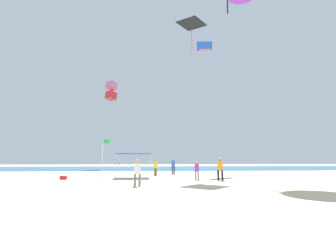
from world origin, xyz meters
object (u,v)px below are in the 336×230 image
Objects in this scene: kite_parafoil_blue at (205,46)px; person_leftmost at (173,165)px; canopy_tent at (134,155)px; person_near_tent at (197,169)px; kite_box_pink at (111,91)px; kite_diamond_black at (191,25)px; person_rightmost at (220,167)px; banner_flag at (103,155)px; person_far_shore at (137,170)px; cooler_box at (63,177)px; person_central at (156,166)px.

person_leftmost is at bearing -9.05° from kite_parafoil_blue.
person_near_tent is (5.56, -3.19, -1.24)m from canopy_tent.
kite_diamond_black is at bearing -20.94° from kite_box_pink.
kite_box_pink is at bearing -14.78° from person_near_tent.
kite_parafoil_blue is at bearing 44.16° from canopy_tent.
kite_diamond_black is at bearing 126.00° from person_rightmost.
banner_flag is 22.82m from kite_parafoil_blue.
canopy_tent reaches higher than person_far_shore.
person_far_shore is at bearing 13.08° from kite_diamond_black.
kite_box_pink reaches higher than person_leftmost.
person_near_tent is 0.42× the size of kite_diamond_black.
canopy_tent is at bearing -36.43° from kite_box_pink.
kite_parafoil_blue reaches higher than cooler_box.
person_far_shore is at bearing 94.31° from person_near_tent.
person_central is at bearing 152.61° from person_rightmost.
person_central is 8.50m from person_rightmost.
person_central is at bearing -178.18° from person_leftmost.
kite_diamond_black reaches higher than person_central.
banner_flag reaches higher than person_leftmost.
person_far_shore is at bearing 19.20° from person_central.
kite_box_pink is at bearing 104.54° from canopy_tent.
person_rightmost reaches higher than person_leftmost.
kite_box_pink is (-6.07, 23.41, 12.43)m from canopy_tent.
kite_box_pink is (-10.33, 18.36, 13.53)m from person_leftmost.
person_central reaches higher than person_near_tent.
cooler_box is (-8.16, -4.65, -0.81)m from person_central.
person_far_shore reaches higher than person_central.
person_central is 0.48× the size of kite_parafoil_blue.
person_near_tent is 2.79× the size of cooler_box.
person_central is at bearing -57.92° from kite_diamond_black.
person_rightmost is at bearing -8.47° from cooler_box.
person_rightmost is 13.62m from cooler_box.
cooler_box is 25.50m from kite_parafoil_blue.
banner_flag is (-4.56, -5.99, 1.10)m from person_central.
kite_box_pink reaches higher than person_far_shore.
person_near_tent is at bearing -142.05° from person_far_shore.
kite_parafoil_blue is (9.19, 8.92, 15.48)m from canopy_tent.
person_leftmost is 10.56m from banner_flag.
banner_flag is (-9.85, 0.66, 0.97)m from person_rightmost.
banner_flag is at bearing -10.37° from person_central.
banner_flag is (-6.66, -8.14, 1.01)m from person_leftmost.
person_far_shore is at bearing -149.36° from person_leftmost.
person_leftmost is 17.72m from kite_parafoil_blue.
kite_parafoil_blue is 0.93× the size of kite_diamond_black.
banner_flag is at bearing -60.44° from person_far_shore.
canopy_tent is 8.40m from person_rightmost.
person_rightmost is at bearing -24.51° from kite_box_pink.
cooler_box is 0.15× the size of kite_diamond_black.
person_rightmost is 33.20m from kite_box_pink.
person_far_shore is 9.00m from cooler_box.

